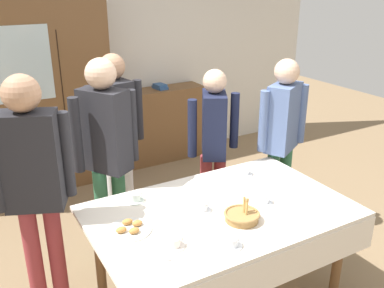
{
  "coord_description": "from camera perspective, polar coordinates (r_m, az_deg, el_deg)",
  "views": [
    {
      "loc": [
        -1.45,
        -2.35,
        2.26
      ],
      "look_at": [
        0.0,
        0.2,
        1.11
      ],
      "focal_mm": 39.97,
      "sensor_mm": 36.0,
      "label": 1
    }
  ],
  "objects": [
    {
      "name": "ground_plane",
      "position": [
        3.57,
        1.67,
        -17.85
      ],
      "size": [
        12.0,
        12.0,
        0.0
      ],
      "primitive_type": "plane",
      "color": "#846B4C",
      "rests_on": "ground"
    },
    {
      "name": "person_near_right_end",
      "position": [
        3.89,
        -10.08,
        2.37
      ],
      "size": [
        0.52,
        0.39,
        1.66
      ],
      "color": "silver",
      "rests_on": "ground"
    },
    {
      "name": "spoon_center",
      "position": [
        2.51,
        -3.43,
        -15.26
      ],
      "size": [
        0.12,
        0.02,
        0.01
      ],
      "color": "silver",
      "rests_on": "dining_table"
    },
    {
      "name": "tea_cup_far_left",
      "position": [
        3.1,
        9.57,
        -7.34
      ],
      "size": [
        0.13,
        0.13,
        0.06
      ],
      "color": "white",
      "rests_on": "dining_table"
    },
    {
      "name": "tea_cup_near_right",
      "position": [
        3.11,
        -7.57,
        -7.13
      ],
      "size": [
        0.13,
        0.13,
        0.06
      ],
      "color": "silver",
      "rests_on": "dining_table"
    },
    {
      "name": "person_behind_table_left",
      "position": [
        3.9,
        11.94,
        1.83
      ],
      "size": [
        0.52,
        0.35,
        1.62
      ],
      "color": "#33704C",
      "rests_on": "ground"
    },
    {
      "name": "dining_table",
      "position": [
        3.02,
        4.16,
        -10.47
      ],
      "size": [
        1.8,
        1.13,
        0.76
      ],
      "color": "brown",
      "rests_on": "ground"
    },
    {
      "name": "tea_cup_front_edge",
      "position": [
        2.62,
        5.32,
        -12.98
      ],
      "size": [
        0.13,
        0.13,
        0.06
      ],
      "color": "white",
      "rests_on": "dining_table"
    },
    {
      "name": "bookshelf_low",
      "position": [
        5.56,
        -4.15,
        2.6
      ],
      "size": [
        1.13,
        0.35,
        0.95
      ],
      "color": "brown",
      "rests_on": "ground"
    },
    {
      "name": "person_beside_shelf",
      "position": [
        2.91,
        -20.37,
        -4.27
      ],
      "size": [
        0.52,
        0.33,
        1.73
      ],
      "color": "#933338",
      "rests_on": "ground"
    },
    {
      "name": "back_wall",
      "position": [
        5.29,
        -13.48,
        10.92
      ],
      "size": [
        6.4,
        0.1,
        2.7
      ],
      "primitive_type": "cube",
      "color": "silver",
      "rests_on": "ground"
    },
    {
      "name": "person_behind_table_right",
      "position": [
        3.35,
        -11.37,
        -0.08
      ],
      "size": [
        0.52,
        0.41,
        1.72
      ],
      "color": "#33704C",
      "rests_on": "ground"
    },
    {
      "name": "tea_cup_back_edge",
      "position": [
        2.61,
        -2.34,
        -13.06
      ],
      "size": [
        0.13,
        0.13,
        0.06
      ],
      "color": "white",
      "rests_on": "dining_table"
    },
    {
      "name": "spoon_far_left",
      "position": [
        3.07,
        -2.97,
        -7.84
      ],
      "size": [
        0.12,
        0.02,
        0.01
      ],
      "color": "silver",
      "rests_on": "dining_table"
    },
    {
      "name": "wall_cabinet",
      "position": [
        4.89,
        -22.28,
        5.38
      ],
      "size": [
        1.95,
        0.46,
        2.08
      ],
      "color": "brown",
      "rests_on": "ground"
    },
    {
      "name": "tea_cup_near_left",
      "position": [
        2.96,
        1.36,
        -8.42
      ],
      "size": [
        0.13,
        0.13,
        0.06
      ],
      "color": "white",
      "rests_on": "dining_table"
    },
    {
      "name": "person_by_cabinet",
      "position": [
        3.81,
        2.91,
        0.93
      ],
      "size": [
        0.52,
        0.41,
        1.54
      ],
      "color": "#933338",
      "rests_on": "ground"
    },
    {
      "name": "spoon_mid_right",
      "position": [
        3.25,
        13.69,
        -6.7
      ],
      "size": [
        0.12,
        0.02,
        0.01
      ],
      "color": "silver",
      "rests_on": "dining_table"
    },
    {
      "name": "pastry_plate",
      "position": [
        2.79,
        -8.31,
        -11.09
      ],
      "size": [
        0.28,
        0.28,
        0.05
      ],
      "color": "white",
      "rests_on": "dining_table"
    },
    {
      "name": "tea_cup_center",
      "position": [
        3.5,
        7.06,
        -3.68
      ],
      "size": [
        0.13,
        0.13,
        0.06
      ],
      "color": "white",
      "rests_on": "dining_table"
    },
    {
      "name": "bread_basket",
      "position": [
        2.87,
        6.68,
        -9.49
      ],
      "size": [
        0.24,
        0.24,
        0.16
      ],
      "color": "#9E7542",
      "rests_on": "dining_table"
    },
    {
      "name": "book_stack",
      "position": [
        5.42,
        -4.29,
        7.65
      ],
      "size": [
        0.15,
        0.21,
        0.06
      ],
      "color": "#2D5184",
      "rests_on": "bookshelf_low"
    }
  ]
}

